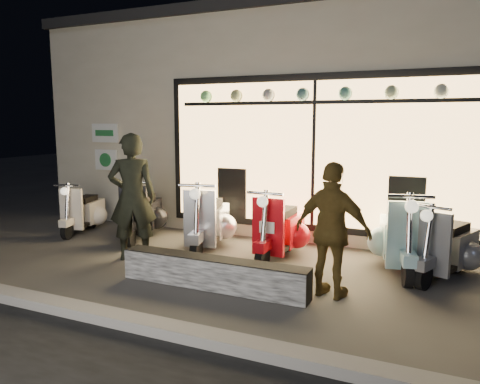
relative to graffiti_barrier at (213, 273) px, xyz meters
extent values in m
plane|color=#383533|center=(-0.24, 0.65, -0.20)|extent=(40.00, 40.00, 0.00)
cube|color=slate|center=(-0.24, -1.35, -0.14)|extent=(40.00, 0.25, 0.12)
cube|color=beige|center=(-0.24, 5.65, 1.80)|extent=(10.00, 6.00, 4.00)
cube|color=black|center=(-0.24, 5.65, 3.90)|extent=(10.20, 6.20, 0.20)
cube|color=black|center=(0.56, 2.63, 1.35)|extent=(5.45, 0.06, 2.65)
cube|color=#FFBF6B|center=(0.56, 2.59, 1.35)|extent=(5.20, 0.04, 2.40)
cube|color=black|center=(0.56, 2.55, 2.20)|extent=(4.90, 0.06, 0.06)
cube|color=white|center=(-3.84, 2.61, 1.65)|extent=(0.65, 0.04, 0.38)
cube|color=white|center=(-3.84, 2.61, 1.10)|extent=(0.55, 0.04, 0.42)
cube|color=black|center=(0.00, 0.00, 0.00)|extent=(2.51, 0.28, 0.40)
cylinder|color=black|center=(-0.76, 0.90, -0.01)|extent=(0.20, 0.39, 0.37)
cylinder|color=black|center=(-1.03, 1.96, -0.01)|extent=(0.22, 0.39, 0.37)
cube|color=silver|center=(-0.82, 1.12, 0.41)|extent=(0.51, 0.20, 0.90)
cube|color=silver|center=(-1.00, 1.86, 0.22)|extent=(0.63, 0.85, 0.50)
cube|color=black|center=(-0.97, 1.75, 0.52)|extent=(0.45, 0.67, 0.13)
sphere|color=#FFF2CC|center=(-0.76, 0.89, 0.84)|extent=(0.20, 0.20, 0.16)
cylinder|color=black|center=(0.29, 0.95, -0.02)|extent=(0.11, 0.36, 0.35)
cylinder|color=black|center=(0.30, 1.99, -0.02)|extent=(0.13, 0.36, 0.35)
cube|color=#B40B14|center=(0.29, 1.16, 0.38)|extent=(0.48, 0.08, 0.85)
cube|color=#B40B14|center=(0.30, 1.88, 0.20)|extent=(0.44, 0.73, 0.48)
cube|color=black|center=(0.30, 1.78, 0.49)|extent=(0.30, 0.59, 0.13)
sphere|color=#FFF2CC|center=(0.29, 0.94, 0.79)|extent=(0.16, 0.16, 0.16)
cylinder|color=black|center=(-2.17, 1.15, -0.02)|extent=(0.22, 0.37, 0.35)
cylinder|color=black|center=(-2.51, 2.13, -0.02)|extent=(0.24, 0.37, 0.35)
cube|color=black|center=(-2.24, 1.35, 0.38)|extent=(0.47, 0.23, 0.85)
cube|color=black|center=(-2.48, 2.03, 0.19)|extent=(0.65, 0.83, 0.48)
cube|color=black|center=(-2.45, 1.93, 0.49)|extent=(0.47, 0.65, 0.12)
sphere|color=#FFF2CC|center=(-2.16, 1.14, 0.79)|extent=(0.20, 0.20, 0.16)
cylinder|color=black|center=(-3.51, 1.10, -0.04)|extent=(0.17, 0.33, 0.31)
cylinder|color=black|center=(-3.75, 1.99, -0.04)|extent=(0.19, 0.33, 0.31)
cube|color=beige|center=(-3.56, 1.28, 0.32)|extent=(0.43, 0.17, 0.75)
cube|color=beige|center=(-3.73, 1.90, 0.15)|extent=(0.54, 0.72, 0.42)
cube|color=black|center=(-3.71, 1.81, 0.41)|extent=(0.38, 0.56, 0.11)
sphere|color=#FFF2CC|center=(-3.51, 1.09, 0.67)|extent=(0.17, 0.17, 0.14)
cylinder|color=black|center=(2.24, 1.06, -0.01)|extent=(0.19, 0.39, 0.38)
cylinder|color=black|center=(1.99, 2.13, -0.01)|extent=(0.21, 0.40, 0.38)
cube|color=#91C4CF|center=(2.19, 1.28, 0.42)|extent=(0.51, 0.19, 0.91)
cube|color=#91C4CF|center=(2.01, 2.02, 0.22)|extent=(0.63, 0.86, 0.51)
cube|color=black|center=(2.04, 1.92, 0.53)|extent=(0.44, 0.67, 0.13)
sphere|color=#FFF2CC|center=(2.24, 1.04, 0.85)|extent=(0.20, 0.20, 0.17)
cylinder|color=black|center=(2.42, 1.04, -0.03)|extent=(0.22, 0.35, 0.34)
cylinder|color=black|center=(2.80, 1.98, -0.03)|extent=(0.24, 0.36, 0.34)
cube|color=slate|center=(2.50, 1.24, 0.36)|extent=(0.45, 0.24, 0.82)
cube|color=slate|center=(2.76, 1.88, 0.18)|extent=(0.65, 0.81, 0.46)
cube|color=black|center=(2.72, 1.79, 0.46)|extent=(0.47, 0.63, 0.12)
sphere|color=#FFF2CC|center=(2.42, 1.04, 0.75)|extent=(0.20, 0.20, 0.15)
imported|color=black|center=(-1.71, 0.64, 0.76)|extent=(0.84, 0.77, 1.93)
imported|color=brown|center=(1.42, 0.34, 0.62)|extent=(1.02, 0.59, 1.63)
camera|label=1|loc=(2.65, -5.03, 1.92)|focal=35.00mm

